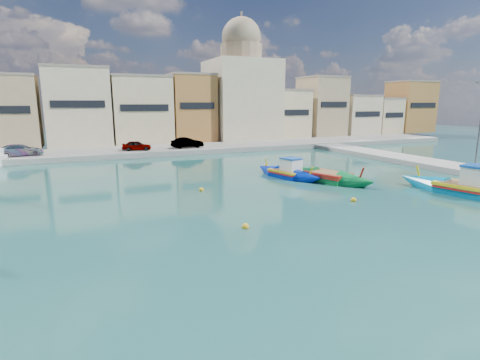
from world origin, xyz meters
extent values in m
plane|color=#15413F|center=(0.00, 0.00, 0.00)|extent=(160.00, 160.00, 0.00)
cube|color=gray|center=(0.00, 32.00, 0.30)|extent=(80.00, 8.00, 0.60)
cube|color=tan|center=(-21.91, 39.16, 4.97)|extent=(6.90, 6.32, 8.74)
cube|color=gray|center=(-21.91, 39.16, 9.49)|extent=(7.03, 6.44, 0.30)
cube|color=black|center=(-21.91, 35.95, 5.41)|extent=(5.52, 0.10, 0.90)
cube|color=beige|center=(-13.86, 39.12, 5.55)|extent=(7.88, 6.24, 9.89)
cube|color=gray|center=(-13.86, 39.12, 10.64)|extent=(8.04, 6.37, 0.30)
cube|color=black|center=(-13.86, 35.95, 6.04)|extent=(6.30, 0.10, 0.90)
cube|color=beige|center=(-5.74, 39.72, 5.09)|extent=(7.88, 7.44, 8.99)
cube|color=gray|center=(-5.74, 39.72, 9.74)|extent=(8.04, 7.59, 0.30)
cube|color=black|center=(-5.74, 35.95, 5.54)|extent=(6.30, 0.10, 0.90)
cube|color=#B47638|center=(1.54, 39.07, 5.31)|extent=(6.17, 6.13, 9.43)
cube|color=gray|center=(1.54, 39.07, 10.18)|extent=(6.29, 6.26, 0.30)
cube|color=black|center=(1.54, 35.95, 5.78)|extent=(4.93, 0.10, 0.90)
cube|color=tan|center=(9.05, 39.85, 3.63)|extent=(7.31, 7.69, 6.05)
cube|color=gray|center=(9.05, 39.85, 6.80)|extent=(7.46, 7.85, 0.30)
cube|color=black|center=(9.05, 35.95, 3.93)|extent=(5.85, 0.10, 0.90)
cube|color=beige|center=(17.02, 39.65, 4.31)|extent=(7.54, 7.30, 7.41)
cube|color=gray|center=(17.02, 39.65, 8.16)|extent=(7.69, 7.45, 0.30)
cube|color=black|center=(17.02, 35.95, 4.68)|extent=(6.03, 0.10, 0.90)
cube|color=tan|center=(24.93, 39.49, 5.42)|extent=(6.36, 6.97, 9.63)
cube|color=gray|center=(24.93, 39.49, 10.38)|extent=(6.48, 7.11, 0.30)
cube|color=black|center=(24.93, 35.95, 5.90)|extent=(5.09, 0.10, 0.90)
cube|color=beige|center=(32.15, 39.35, 3.93)|extent=(6.63, 6.70, 6.65)
cube|color=gray|center=(32.15, 39.35, 7.40)|extent=(6.76, 6.83, 0.30)
cube|color=black|center=(32.15, 35.95, 4.26)|extent=(5.30, 0.10, 0.90)
cube|color=beige|center=(38.26, 39.75, 3.70)|extent=(5.08, 7.51, 6.20)
cube|color=gray|center=(38.26, 39.75, 6.95)|extent=(5.18, 7.66, 0.30)
cube|color=black|center=(38.26, 35.95, 4.01)|extent=(4.06, 0.10, 0.90)
cube|color=#B47638|center=(45.15, 39.00, 5.27)|extent=(7.79, 6.00, 9.33)
cube|color=gray|center=(45.15, 39.00, 10.08)|extent=(7.95, 6.12, 0.30)
cube|color=black|center=(45.15, 35.95, 5.73)|extent=(6.23, 0.10, 0.90)
cube|color=beige|center=(10.00, 40.00, 6.60)|extent=(10.00, 10.00, 12.00)
cylinder|color=#9E8466|center=(10.00, 40.00, 13.80)|extent=(6.40, 6.40, 2.40)
sphere|color=#9E8466|center=(10.00, 40.00, 15.99)|extent=(6.00, 6.00, 6.00)
cylinder|color=#9E8466|center=(10.00, 40.00, 18.90)|extent=(0.30, 0.30, 1.60)
cylinder|color=#595B60|center=(17.50, 6.00, 4.00)|extent=(0.16, 0.16, 8.00)
cube|color=#595B60|center=(16.60, 6.00, 7.85)|extent=(0.35, 0.15, 0.18)
imported|color=#4C1919|center=(-7.83, 30.50, 1.18)|extent=(3.61, 2.03, 1.16)
imported|color=#4C1919|center=(-1.58, 30.50, 1.26)|extent=(4.04, 1.59, 1.31)
imported|color=#4C1919|center=(-20.02, 30.50, 1.24)|extent=(4.58, 2.29, 1.28)
cube|color=#0070A1|center=(10.11, 1.13, 0.22)|extent=(3.13, 4.42, 1.12)
cone|color=#0070A1|center=(9.32, 4.35, 0.28)|extent=(3.05, 4.10, 2.87)
cube|color=yellow|center=(10.11, 1.13, 0.69)|extent=(3.27, 4.65, 0.20)
cube|color=red|center=(10.11, 1.13, 0.49)|extent=(3.25, 4.52, 0.11)
cube|color=olive|center=(10.11, 1.13, 0.78)|extent=(2.72, 3.99, 0.07)
cylinder|color=yellow|center=(9.24, 4.66, 1.01)|extent=(0.28, 0.55, 1.22)
cube|color=#0021A8|center=(1.91, 11.63, 0.18)|extent=(2.46, 3.23, 0.90)
cone|color=#0021A8|center=(1.32, 13.93, 0.23)|extent=(2.41, 3.04, 2.25)
cone|color=#0021A8|center=(2.51, 9.33, 0.23)|extent=(2.41, 3.04, 2.25)
cube|color=gold|center=(1.91, 11.63, 0.56)|extent=(2.57, 3.40, 0.16)
cube|color=red|center=(1.91, 11.63, 0.40)|extent=(2.56, 3.30, 0.09)
cube|color=olive|center=(1.91, 11.63, 0.63)|extent=(2.13, 2.91, 0.05)
cylinder|color=gold|center=(1.26, 14.16, 0.81)|extent=(0.23, 0.44, 0.98)
cylinder|color=gold|center=(2.57, 9.10, 0.81)|extent=(0.23, 0.44, 0.98)
cube|color=white|center=(2.02, 11.22, 1.13)|extent=(1.59, 1.73, 0.99)
cube|color=#0F47A5|center=(2.02, 11.22, 1.67)|extent=(1.68, 1.85, 0.11)
cube|color=#0A6F32|center=(4.05, 8.89, 0.21)|extent=(3.09, 3.76, 1.07)
cone|color=#0A6F32|center=(3.16, 11.42, 0.27)|extent=(3.02, 3.57, 2.64)
cone|color=#0A6F32|center=(4.94, 6.37, 0.27)|extent=(3.02, 3.57, 2.64)
cube|color=#B11F12|center=(4.05, 8.89, 0.66)|extent=(3.23, 3.95, 0.19)
cube|color=red|center=(4.05, 8.89, 0.47)|extent=(3.21, 3.85, 0.11)
cube|color=olive|center=(4.05, 8.89, 0.75)|extent=(2.69, 3.37, 0.06)
cylinder|color=#B11F12|center=(3.07, 11.67, 0.96)|extent=(0.31, 0.53, 1.16)
cylinder|color=#B11F12|center=(5.03, 6.12, 0.96)|extent=(0.31, 0.53, 1.16)
cone|color=white|center=(-21.61, 32.45, 0.34)|extent=(3.02, 3.74, 2.32)
sphere|color=yellow|center=(-6.74, 1.03, 0.08)|extent=(0.36, 0.36, 0.36)
sphere|color=yellow|center=(1.82, 3.06, 0.08)|extent=(0.36, 0.36, 0.36)
sphere|color=yellow|center=(2.94, 17.42, 0.08)|extent=(0.36, 0.36, 0.36)
sphere|color=yellow|center=(-6.33, 9.72, 0.08)|extent=(0.36, 0.36, 0.36)
camera|label=1|loc=(-14.18, -15.48, 6.28)|focal=28.00mm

